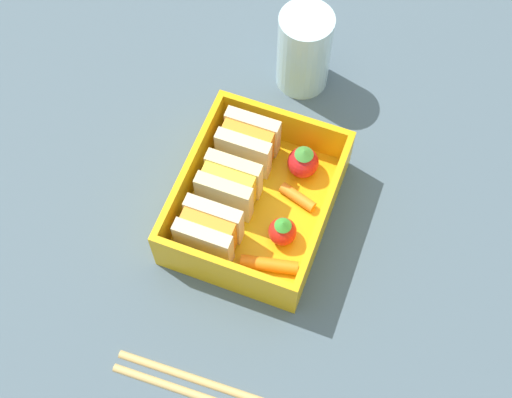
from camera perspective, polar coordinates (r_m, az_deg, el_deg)
The scene contains 12 objects.
ground_plane at distance 67.98cm, azimuth 0.00°, elevation -1.40°, with size 120.00×120.00×2.00cm, color #495B67.
bento_tray at distance 66.53cm, azimuth 0.00°, elevation -0.81°, with size 16.26×13.33×1.20cm, color #E8A710.
bento_rim at distance 63.99cm, azimuth 0.00°, elevation 0.30°, with size 16.26×13.33×4.49cm.
sandwich_left at distance 62.47cm, azimuth -3.79°, elevation -2.60°, with size 3.68×5.19×4.72cm.
sandwich_center_left at distance 64.34cm, azimuth -2.16°, elevation 1.07°, with size 3.68×5.19×4.72cm.
sandwich_center at distance 66.52cm, azimuth -0.64°, elevation 4.52°, with size 3.68×5.19×4.72cm.
carrot_stick_left at distance 63.04cm, azimuth 1.05°, elevation -5.27°, with size 1.19×1.19×5.10cm, color orange.
strawberry_far_left at distance 63.44cm, azimuth 2.14°, elevation -2.57°, with size 2.56×2.56×3.16cm.
carrot_stick_far_left at distance 65.96cm, azimuth 3.34°, elevation 0.15°, with size 1.01×1.01×3.59cm, color orange.
strawberry_left at distance 66.52cm, azimuth 3.79°, elevation 2.99°, with size 2.95×2.95×3.55cm.
chopstick_pair at distance 61.43cm, azimuth -3.11°, elevation -15.29°, with size 2.67×18.29×0.70cm.
drinking_glass at distance 71.49cm, azimuth 3.87°, elevation 11.77°, with size 5.34×5.34×9.18cm, color silver.
Camera 1 is at (-27.09, -10.15, 60.52)cm, focal length 50.00 mm.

